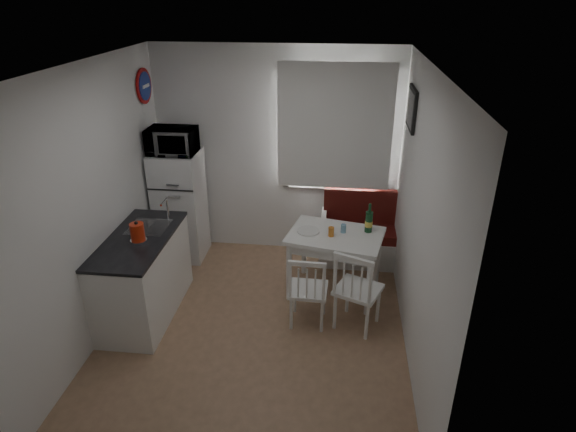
# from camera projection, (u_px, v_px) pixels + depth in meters

# --- Properties ---
(floor) EXTENTS (3.00, 3.50, 0.02)m
(floor) POSITION_uv_depth(u_px,v_px,m) (256.00, 328.00, 4.94)
(floor) COLOR #8C684A
(floor) RESTS_ON ground
(ceiling) EXTENTS (3.00, 3.50, 0.02)m
(ceiling) POSITION_uv_depth(u_px,v_px,m) (246.00, 66.00, 3.82)
(ceiling) COLOR white
(ceiling) RESTS_ON wall_back
(wall_back) EXTENTS (3.00, 0.02, 2.60)m
(wall_back) POSITION_uv_depth(u_px,v_px,m) (277.00, 154.00, 5.95)
(wall_back) COLOR white
(wall_back) RESTS_ON floor
(wall_front) EXTENTS (3.00, 0.02, 2.60)m
(wall_front) POSITION_uv_depth(u_px,v_px,m) (197.00, 341.00, 2.81)
(wall_front) COLOR white
(wall_front) RESTS_ON floor
(wall_left) EXTENTS (0.02, 3.50, 2.60)m
(wall_left) POSITION_uv_depth(u_px,v_px,m) (95.00, 206.00, 4.53)
(wall_left) COLOR white
(wall_left) RESTS_ON floor
(wall_right) EXTENTS (0.02, 3.50, 2.60)m
(wall_right) POSITION_uv_depth(u_px,v_px,m) (419.00, 222.00, 4.23)
(wall_right) COLOR white
(wall_right) RESTS_ON floor
(window) EXTENTS (1.22, 0.06, 1.47)m
(window) POSITION_uv_depth(u_px,v_px,m) (335.00, 131.00, 5.71)
(window) COLOR white
(window) RESTS_ON wall_back
(curtain) EXTENTS (1.35, 0.02, 1.50)m
(curtain) POSITION_uv_depth(u_px,v_px,m) (335.00, 128.00, 5.62)
(curtain) COLOR white
(curtain) RESTS_ON wall_back
(kitchen_counter) EXTENTS (0.62, 1.32, 1.16)m
(kitchen_counter) POSITION_uv_depth(u_px,v_px,m) (143.00, 275.00, 5.00)
(kitchen_counter) COLOR white
(kitchen_counter) RESTS_ON floor
(wall_sign) EXTENTS (0.03, 0.40, 0.40)m
(wall_sign) POSITION_uv_depth(u_px,v_px,m) (145.00, 86.00, 5.46)
(wall_sign) COLOR navy
(wall_sign) RESTS_ON wall_left
(picture_frame) EXTENTS (0.04, 0.52, 0.42)m
(picture_frame) POSITION_uv_depth(u_px,v_px,m) (411.00, 108.00, 4.89)
(picture_frame) COLOR black
(picture_frame) RESTS_ON wall_right
(bench) EXTENTS (1.27, 0.49, 0.91)m
(bench) POSITION_uv_depth(u_px,v_px,m) (370.00, 239.00, 6.04)
(bench) COLOR white
(bench) RESTS_ON floor
(dining_table) EXTENTS (1.12, 0.89, 0.75)m
(dining_table) POSITION_uv_depth(u_px,v_px,m) (335.00, 241.00, 5.24)
(dining_table) COLOR white
(dining_table) RESTS_ON floor
(chair_left) EXTENTS (0.39, 0.38, 0.44)m
(chair_left) POSITION_uv_depth(u_px,v_px,m) (308.00, 285.00, 4.75)
(chair_left) COLOR white
(chair_left) RESTS_ON floor
(chair_right) EXTENTS (0.55, 0.55, 0.48)m
(chair_right) POSITION_uv_depth(u_px,v_px,m) (359.00, 284.00, 4.67)
(chair_right) COLOR white
(chair_right) RESTS_ON floor
(fridge) EXTENTS (0.56, 0.56, 1.39)m
(fridge) POSITION_uv_depth(u_px,v_px,m) (180.00, 205.00, 6.01)
(fridge) COLOR white
(fridge) RESTS_ON floor
(microwave) EXTENTS (0.55, 0.38, 0.31)m
(microwave) POSITION_uv_depth(u_px,v_px,m) (172.00, 141.00, 5.60)
(microwave) COLOR white
(microwave) RESTS_ON fridge
(kettle) EXTENTS (0.16, 0.16, 0.22)m
(kettle) POSITION_uv_depth(u_px,v_px,m) (137.00, 232.00, 4.68)
(kettle) COLOR red
(kettle) RESTS_ON kitchen_counter
(wine_bottle) EXTENTS (0.08, 0.08, 0.33)m
(wine_bottle) POSITION_uv_depth(u_px,v_px,m) (369.00, 218.00, 5.19)
(wine_bottle) COLOR #154220
(wine_bottle) RESTS_ON dining_table
(drinking_glass_orange) EXTENTS (0.06, 0.06, 0.10)m
(drinking_glass_orange) POSITION_uv_depth(u_px,v_px,m) (331.00, 232.00, 5.15)
(drinking_glass_orange) COLOR orange
(drinking_glass_orange) RESTS_ON dining_table
(drinking_glass_blue) EXTENTS (0.06, 0.06, 0.10)m
(drinking_glass_blue) POSITION_uv_depth(u_px,v_px,m) (343.00, 228.00, 5.22)
(drinking_glass_blue) COLOR #77AACB
(drinking_glass_blue) RESTS_ON dining_table
(plate) EXTENTS (0.24, 0.24, 0.02)m
(plate) POSITION_uv_depth(u_px,v_px,m) (308.00, 231.00, 5.25)
(plate) COLOR white
(plate) RESTS_ON dining_table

